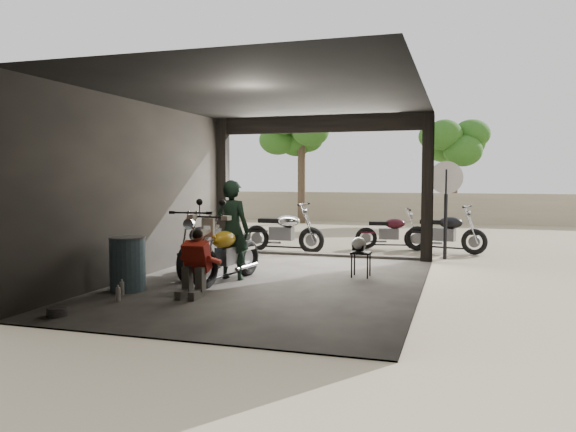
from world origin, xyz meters
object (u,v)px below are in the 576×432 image
Objects in this scene: mechanic at (194,265)px; sign_post at (446,194)px; main_bike at (228,248)px; helmet at (359,244)px; outside_bike_a at (284,228)px; rider at (232,230)px; outside_bike_b at (391,229)px; outside_bike_c at (445,229)px; oil_drum at (128,265)px; stool at (361,256)px; left_bike at (203,243)px.

sign_post reaches higher than mechanic.
main_bike is 6.36× the size of helmet.
outside_bike_a is 1.01× the size of rider.
outside_bike_c is at bearing -110.49° from outside_bike_b.
rider is (-2.18, -5.11, 0.37)m from outside_bike_b.
mechanic is at bearing -128.28° from sign_post.
rider is (-0.01, 0.25, 0.28)m from main_bike.
rider is 1.93m from oil_drum.
outside_bike_c reaches higher than stool.
rider reaches higher than outside_bike_c.
oil_drum is at bearing 174.98° from mechanic.
outside_bike_c is at bearing -70.23° from outside_bike_a.
outside_bike_b reaches higher than helmet.
outside_bike_b is 4.16m from helmet.
mechanic is at bearing -131.81° from stool.
outside_bike_c is 5.97× the size of helmet.
outside_bike_a is 2.05× the size of oil_drum.
main_bike is 2.43m from stool.
left_bike is at bearing -173.83° from helmet.
sign_post reaches higher than main_bike.
oil_drum is at bearing -126.78° from main_bike.
outside_bike_c reaches higher than outside_bike_b.
outside_bike_c is (4.24, 4.57, -0.03)m from left_bike.
oil_drum is (-3.35, -2.33, 0.03)m from stool.
outside_bike_a is (0.48, 3.47, -0.01)m from left_bike.
outside_bike_a is at bearing 122.64° from helmet.
main_bike reaches higher than outside_bike_c.
outside_bike_b is 6.97m from mechanic.
main_bike is at bearing 101.06° from rider.
oil_drum reaches higher than helmet.
mechanic is at bearing -137.50° from helmet.
sign_post is (1.45, 2.77, 0.85)m from helmet.
sign_post is (3.53, 3.97, 0.85)m from main_bike.
oil_drum reaches higher than stool.
main_bike is 0.38m from rider.
rider is at bearing -137.74° from sign_post.
rider is at bearing 147.00° from outside_bike_b.
rider is at bearing 101.93° from main_bike.
left_bike is at bearing -13.83° from rider.
rider is 2.32m from helmet.
stool is at bearing -54.48° from helmet.
stool is (2.15, 2.40, -0.09)m from mechanic.
rider is at bearing -172.77° from outside_bike_a.
left_bike is 6.31× the size of helmet.
outside_bike_b is 5.35× the size of helmet.
left_bike reaches higher than outside_bike_b.
outside_bike_b reaches higher than stool.
stool is 0.22m from helmet.
left_bike is 1.02× the size of rider.
rider is at bearing 88.34° from mechanic.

